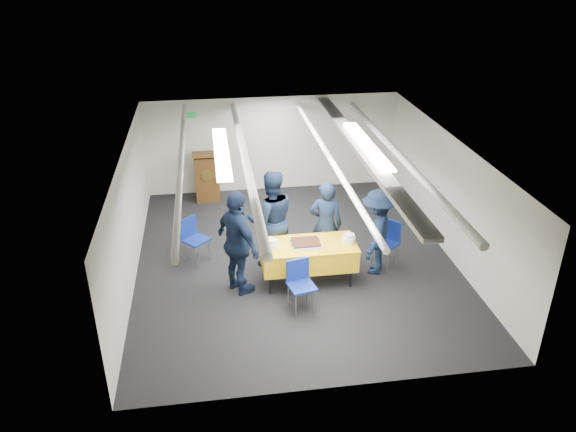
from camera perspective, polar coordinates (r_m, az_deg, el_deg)
The scene contains 14 objects.
ground at distance 10.93m, azimuth 0.70°, elevation -4.41°, with size 7.00×7.00×0.00m, color black.
room_shell at distance 10.51m, azimuth 0.91°, elevation 5.28°, with size 6.00×7.00×2.30m.
serving_table at distance 9.99m, azimuth 2.09°, elevation -3.94°, with size 1.69×0.81×0.77m.
sheet_cake at distance 9.82m, azimuth 1.82°, elevation -2.80°, with size 0.51×0.39×0.09m.
plate_stack_left at distance 9.71m, azimuth -1.61°, elevation -2.90°, with size 0.23×0.23×0.17m.
plate_stack_right at distance 9.94m, azimuth 6.22°, elevation -2.32°, with size 0.22×0.22×0.17m.
podium at distance 13.28m, azimuth -8.22°, elevation 4.09°, with size 0.62×0.53×1.25m.
chair_near at distance 9.34m, azimuth 1.21°, elevation -6.48°, with size 0.50×0.50×0.87m.
chair_right at distance 10.72m, azimuth 10.13°, elevation -2.25°, with size 0.59×0.59×0.87m.
chair_left at distance 10.83m, azimuth -9.68°, elevation -1.92°, with size 0.59×0.59×0.87m.
sailor_a at distance 10.39m, azimuth 3.83°, elevation -0.86°, with size 0.62×0.41×1.70m, color black.
sailor_b at distance 10.34m, azimuth -1.73°, elevation -0.34°, with size 0.92×0.72×1.90m, color black.
sailor_c at distance 9.56m, azimuth -5.10°, elevation -2.79°, with size 1.12×0.46×1.90m, color black.
sailor_d at distance 10.30m, azimuth 8.98°, elevation -1.63°, with size 1.05×0.61×1.63m, color black.
Camera 1 is at (-1.51, -9.26, 5.61)m, focal length 35.00 mm.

